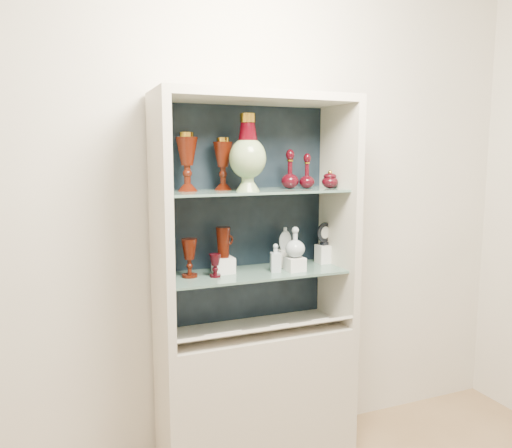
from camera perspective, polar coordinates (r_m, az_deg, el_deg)
name	(u,v)px	position (r m, az deg, el deg)	size (l,w,h in m)	color
wall_back	(241,200)	(2.70, -1.75, 2.71)	(3.50, 0.02, 2.80)	beige
cabinet_base	(256,397)	(2.79, 0.00, -19.17)	(1.00, 0.40, 0.75)	beige
cabinet_back_panel	(243,215)	(2.68, -1.52, 1.05)	(0.98, 0.02, 1.15)	black
cabinet_side_left	(161,224)	(2.37, -10.84, -0.01)	(0.04, 0.40, 1.15)	beige
cabinet_side_right	(339,215)	(2.72, 9.43, 1.05)	(0.04, 0.40, 1.15)	beige
cabinet_top_cap	(256,98)	(2.50, 0.00, 14.24)	(1.00, 0.40, 0.04)	beige
shelf_lower	(255,273)	(2.57, -0.17, -5.60)	(0.92, 0.34, 0.01)	slate
shelf_upper	(255,191)	(2.51, -0.17, 3.77)	(0.92, 0.34, 0.01)	slate
label_ledge	(264,330)	(2.53, 0.95, -12.06)	(0.92, 0.18, 0.01)	beige
label_card_0	(317,320)	(2.65, 7.02, -10.84)	(0.10, 0.07, 0.00)	white
label_card_1	(213,335)	(2.44, -4.99, -12.49)	(0.10, 0.07, 0.00)	white
label_card_2	(277,326)	(2.55, 2.40, -11.53)	(0.10, 0.07, 0.00)	white
label_card_3	(230,332)	(2.47, -3.02, -12.26)	(0.10, 0.07, 0.00)	white
pedestal_lamp_left	(187,162)	(2.45, -7.88, 7.05)	(0.11, 0.11, 0.28)	#461307
pedestal_lamp_right	(223,164)	(2.51, -3.80, 6.86)	(0.10, 0.10, 0.26)	#461307
enamel_urn	(248,153)	(2.43, -0.95, 8.16)	(0.18, 0.18, 0.37)	#0D4321
ruby_decanter_a	(307,169)	(2.62, 5.85, 6.29)	(0.08, 0.08, 0.20)	#38060D
ruby_decanter_b	(290,168)	(2.60, 3.91, 6.41)	(0.09, 0.09, 0.22)	#38060D
lidded_bowl	(330,179)	(2.67, 8.45, 5.12)	(0.09, 0.09, 0.10)	#38060D
cobalt_goblet	(169,263)	(2.44, -9.95, -4.41)	(0.07, 0.07, 0.16)	#010D41
ruby_goblet_tall	(189,258)	(2.46, -7.63, -3.87)	(0.08, 0.08, 0.19)	#461307
ruby_goblet_small	(215,265)	(2.46, -4.68, -4.75)	(0.06, 0.06, 0.11)	#38060D
riser_ruby_pitcher	(223,265)	(2.54, -3.75, -4.71)	(0.10, 0.10, 0.08)	silver
ruby_pitcher	(223,242)	(2.52, -3.77, -2.10)	(0.12, 0.07, 0.15)	#461307
clear_square_bottle	(276,258)	(2.56, 2.25, -3.88)	(0.05, 0.05, 0.15)	#9FAEB7
riser_flat_flask	(285,257)	(2.71, 3.33, -3.82)	(0.09, 0.09, 0.09)	silver
flat_flask	(285,238)	(2.69, 3.35, -1.59)	(0.09, 0.04, 0.12)	silver
riser_clear_round_decanter	(295,264)	(2.59, 4.47, -4.58)	(0.09, 0.09, 0.07)	silver
clear_round_decanter	(295,243)	(2.57, 4.50, -2.17)	(0.10, 0.10, 0.15)	#9FAEB7
riser_cameo_medallion	(324,254)	(2.79, 7.79, -3.41)	(0.08, 0.08, 0.10)	silver
cameo_medallion	(325,233)	(2.77, 7.84, -1.08)	(0.11, 0.04, 0.13)	black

